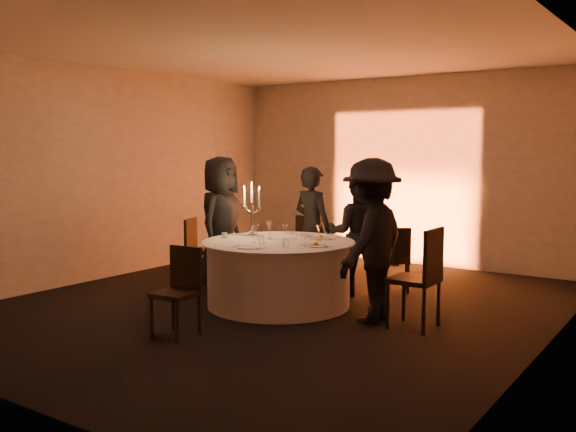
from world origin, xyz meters
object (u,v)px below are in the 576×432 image
Objects in this scene: chair_back_right at (395,256)px; chair_front at (180,286)px; guest_back_left at (312,227)px; candelabra at (252,217)px; banquet_table at (278,273)px; coffee_cup at (224,236)px; chair_left at (198,246)px; guest_right at (372,240)px; guest_back_right at (357,233)px; guest_left at (221,224)px; chair_right at (422,272)px; chair_back_left at (312,245)px.

chair_back_right is 3.10m from chair_front.
guest_back_left reaches higher than candelabra.
banquet_table is 2.05× the size of chair_front.
coffee_cup is at bearing 16.81° from chair_back_right.
chair_left reaches higher than coffee_cup.
chair_left is 3.10m from guest_right.
guest_back_right reaches higher than banquet_table.
guest_left reaches higher than guest_back_right.
guest_left is at bearing -94.91° from chair_right.
chair_back_right is at bearing 45.48° from coffee_cup.
chair_back_left is at bearing 77.73° from coffee_cup.
guest_back_left is at bearing 87.02° from chair_front.
banquet_table is at bearing -89.46° from chair_right.
candelabra is (0.62, -0.14, 0.13)m from guest_left.
guest_right is 1.73m from candelabra.
banquet_table is 1.66m from chair_back_right.
chair_back_left is 0.53× the size of guest_left.
chair_back_left is 1.09× the size of chair_back_right.
guest_back_left is at bearing 73.24° from candelabra.
guest_back_right reaches higher than chair_back_right.
banquet_table is 2.63× the size of candelabra.
guest_right reaches higher than candelabra.
guest_right is at bearing 4.14° from coffee_cup.
coffee_cup is (-1.55, -1.57, 0.32)m from chair_back_right.
banquet_table is at bearing 11.93° from coffee_cup.
chair_right is 2.33m from candelabra.
guest_left is (-2.91, 0.26, 0.28)m from chair_right.
guest_left is at bearing 166.31° from banquet_table.
chair_back_right is (1.22, 0.08, -0.05)m from chair_back_left.
guest_right reaches higher than chair_back_left.
guest_left is at bearing -97.25° from guest_right.
guest_back_right is 14.30× the size of coffee_cup.
guest_back_right reaches higher than chair_left.
chair_front is (0.24, -2.87, -0.03)m from chair_back_left.
guest_back_right is (0.50, 1.01, 0.40)m from banquet_table.
chair_front is at bearing -77.73° from candelabra.
candelabra is at bearing 53.99° from coffee_cup.
chair_back_right is at bearing -156.33° from guest_back_right.
guest_right is (1.22, -0.01, 0.49)m from banquet_table.
banquet_table is at bearing 119.65° from chair_back_left.
candelabra is at bearing -116.15° from guest_left.
guest_back_left is (-0.07, 2.61, 0.32)m from chair_front.
guest_right is at bearing 76.08° from chair_back_right.
chair_right is 0.67× the size of guest_back_right.
chair_back_left is 0.58× the size of guest_back_left.
chair_back_left is at bearing 84.36° from candelabra.
guest_right is at bearing -88.04° from chair_right.
chair_left is 2.68m from chair_front.
chair_back_right is 1.25× the size of candelabra.
candelabra reaches higher than chair_front.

